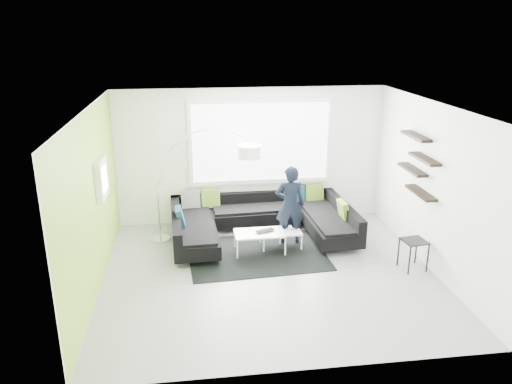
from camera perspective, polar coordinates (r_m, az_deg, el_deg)
The scene contains 9 objects.
ground at distance 8.52m, azimuth 1.55°, elevation -9.28°, with size 5.50×5.50×0.00m, color gray.
room_shell at distance 8.03m, azimuth 1.69°, elevation 2.91°, with size 5.54×5.04×2.82m.
sectional_sofa at distance 9.71m, azimuth 0.67°, elevation -3.51°, with size 3.54×2.29×0.74m.
rug at distance 9.16m, azimuth 0.09°, elevation -7.11°, with size 2.46×1.79×0.01m, color black.
coffee_table at distance 9.29m, azimuth 1.63°, elevation -5.47°, with size 1.18×0.68×0.38m, color silver.
arc_lamp at distance 9.55m, azimuth -11.24°, elevation 0.57°, with size 2.00×0.51×2.17m, color silver, non-canonical shape.
side_table at distance 8.95m, azimuth 17.49°, elevation -6.85°, with size 0.39×0.39×0.53m, color black.
person at distance 9.39m, azimuth 3.90°, elevation -1.50°, with size 0.59×0.42×1.52m, color black.
laptop at distance 9.10m, azimuth 1.19°, elevation -4.58°, with size 0.42×0.35×0.03m, color black.
Camera 1 is at (-1.22, -7.42, 3.99)m, focal length 35.00 mm.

